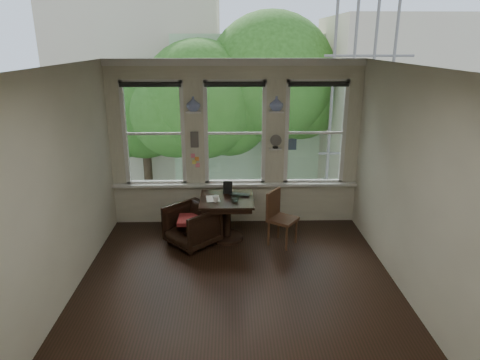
{
  "coord_description": "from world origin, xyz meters",
  "views": [
    {
      "loc": [
        -0.09,
        -5.33,
        3.28
      ],
      "look_at": [
        0.06,
        0.9,
        1.25
      ],
      "focal_mm": 32.0,
      "sensor_mm": 36.0,
      "label": 1
    }
  ],
  "objects_px": {
    "mug": "(216,199)",
    "table": "(227,219)",
    "side_chair_right": "(283,219)",
    "laptop": "(239,196)",
    "armchair_left": "(192,226)"
  },
  "relations": [
    {
      "from": "laptop",
      "to": "mug",
      "type": "distance_m",
      "value": 0.45
    },
    {
      "from": "table",
      "to": "armchair_left",
      "type": "xyz_separation_m",
      "value": [
        -0.58,
        -0.2,
        -0.03
      ]
    },
    {
      "from": "mug",
      "to": "laptop",
      "type": "bearing_deg",
      "value": 31.39
    },
    {
      "from": "table",
      "to": "side_chair_right",
      "type": "bearing_deg",
      "value": -13.8
    },
    {
      "from": "table",
      "to": "laptop",
      "type": "height_order",
      "value": "laptop"
    },
    {
      "from": "mug",
      "to": "table",
      "type": "bearing_deg",
      "value": 41.51
    },
    {
      "from": "table",
      "to": "mug",
      "type": "xyz_separation_m",
      "value": [
        -0.18,
        -0.16,
        0.43
      ]
    },
    {
      "from": "laptop",
      "to": "side_chair_right",
      "type": "bearing_deg",
      "value": -9.17
    },
    {
      "from": "side_chair_right",
      "to": "laptop",
      "type": "bearing_deg",
      "value": 102.71
    },
    {
      "from": "armchair_left",
      "to": "side_chair_right",
      "type": "distance_m",
      "value": 1.52
    },
    {
      "from": "table",
      "to": "side_chair_right",
      "type": "xyz_separation_m",
      "value": [
        0.93,
        -0.23,
        0.09
      ]
    },
    {
      "from": "mug",
      "to": "armchair_left",
      "type": "bearing_deg",
      "value": -174.26
    },
    {
      "from": "table",
      "to": "laptop",
      "type": "bearing_deg",
      "value": 20.46
    },
    {
      "from": "table",
      "to": "side_chair_right",
      "type": "distance_m",
      "value": 0.97
    },
    {
      "from": "table",
      "to": "armchair_left",
      "type": "distance_m",
      "value": 0.62
    }
  ]
}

